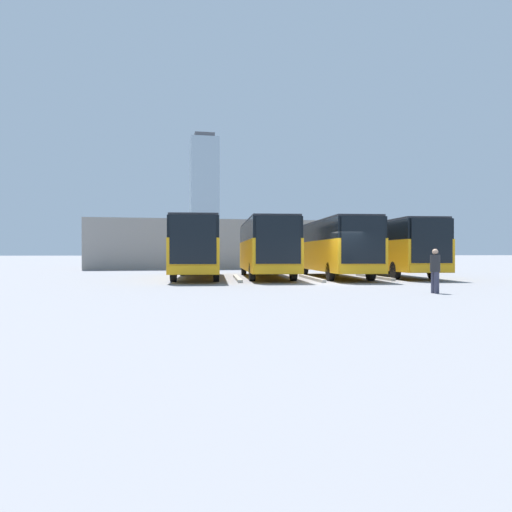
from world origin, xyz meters
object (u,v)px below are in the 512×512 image
(bus_2, at_px, (266,246))
(bus_3, at_px, (197,246))
(bus_1, at_px, (334,246))
(bus_0, at_px, (391,247))
(pedestrian, at_px, (435,269))

(bus_2, distance_m, bus_3, 4.05)
(bus_1, relative_size, bus_3, 1.00)
(bus_1, xyz_separation_m, bus_3, (8.09, -0.91, 0.00))
(bus_0, height_order, bus_1, same)
(bus_1, relative_size, bus_2, 1.00)
(bus_1, bearing_deg, bus_2, -2.47)
(bus_0, distance_m, bus_1, 4.09)
(bus_2, bearing_deg, bus_0, -173.08)
(bus_0, height_order, pedestrian, bus_0)
(bus_1, distance_m, bus_2, 4.10)
(bus_1, xyz_separation_m, pedestrian, (0.67, 11.90, -1.01))
(bus_0, relative_size, bus_1, 1.00)
(bus_2, relative_size, pedestrian, 7.51)
(bus_0, xyz_separation_m, bus_3, (12.13, -0.26, 0.00))
(bus_1, bearing_deg, pedestrian, 94.03)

